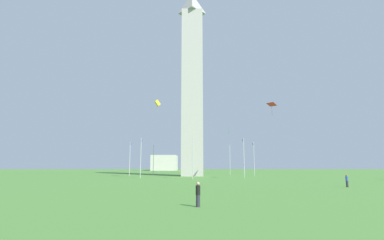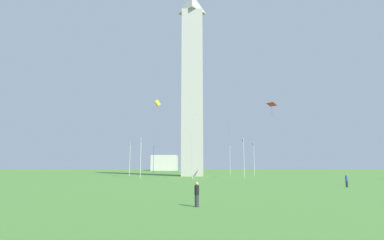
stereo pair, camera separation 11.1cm
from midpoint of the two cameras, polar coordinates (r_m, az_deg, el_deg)
ground_plane at (r=76.79m, az=-0.04°, el=-10.88°), size 260.00×260.00×0.00m
obelisk_monument at (r=80.05m, az=-0.04°, el=7.74°), size 5.63×5.63×51.14m
flagpole_n at (r=93.03m, az=-0.11°, el=-7.56°), size 1.12×0.14×8.80m
flagpole_ne at (r=88.96m, az=-7.56°, el=-7.43°), size 1.12×0.14×8.80m
flagpole_e at (r=78.40m, az=-12.07°, el=-7.14°), size 1.12×0.14×8.80m
flagpole_se at (r=66.27m, az=-10.01°, el=-6.93°), size 1.12×0.14×8.80m
flagpole_s at (r=60.62m, az=0.07°, el=-6.90°), size 1.12×0.14×8.80m
flagpole_sw at (r=66.45m, az=10.04°, el=-6.94°), size 1.12×0.14×8.80m
flagpole_w at (r=78.63m, az=11.95°, el=-7.14°), size 1.12×0.14×8.80m
flagpole_nw at (r=89.10m, az=7.36°, el=-7.43°), size 1.12×0.14×8.80m
person_blue_shirt at (r=43.11m, az=27.92°, el=-10.45°), size 0.32×0.32×1.62m
person_black_shirt at (r=20.58m, az=1.02°, el=-14.32°), size 0.32×0.32×1.67m
kite_green_diamond at (r=67.04m, az=7.12°, el=-1.72°), size 1.10×0.91×1.75m
kite_yellow_box at (r=67.45m, az=-6.80°, el=3.32°), size 1.23×1.55×2.75m
kite_red_diamond at (r=59.71m, az=15.23°, el=2.91°), size 2.20×2.19×2.46m
distant_building at (r=159.04m, az=-5.31°, el=-8.34°), size 21.44×12.93×7.84m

